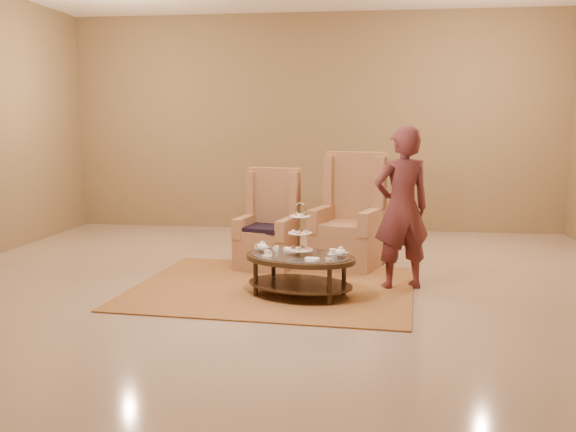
# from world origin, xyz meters

# --- Properties ---
(ground) EXTENTS (8.00, 8.00, 0.00)m
(ground) POSITION_xyz_m (0.00, 0.00, 0.00)
(ground) COLOR tan
(ground) RESTS_ON ground
(ceiling) EXTENTS (8.00, 8.00, 0.02)m
(ceiling) POSITION_xyz_m (0.00, 0.00, 0.00)
(ceiling) COLOR white
(ceiling) RESTS_ON ground
(wall_back) EXTENTS (8.00, 0.04, 3.50)m
(wall_back) POSITION_xyz_m (0.00, 4.00, 1.75)
(wall_back) COLOR olive
(wall_back) RESTS_ON ground
(rug) EXTENTS (3.08, 2.63, 0.02)m
(rug) POSITION_xyz_m (-0.06, 0.09, 0.01)
(rug) COLOR #AF7D3E
(rug) RESTS_ON ground
(tea_table) EXTENTS (1.33, 1.09, 0.96)m
(tea_table) POSITION_xyz_m (0.26, -0.23, 0.35)
(tea_table) COLOR black
(tea_table) RESTS_ON ground
(armchair_left) EXTENTS (0.76, 0.78, 1.20)m
(armchair_left) POSITION_xyz_m (-0.26, 1.09, 0.41)
(armchair_left) COLOR #AB7850
(armchair_left) RESTS_ON ground
(armchair_right) EXTENTS (0.94, 0.96, 1.39)m
(armchair_right) POSITION_xyz_m (0.71, 1.28, 0.47)
(armchair_right) COLOR #AB7850
(armchair_right) RESTS_ON ground
(person) EXTENTS (0.74, 0.62, 1.72)m
(person) POSITION_xyz_m (1.28, 0.27, 0.86)
(person) COLOR #562527
(person) RESTS_ON ground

